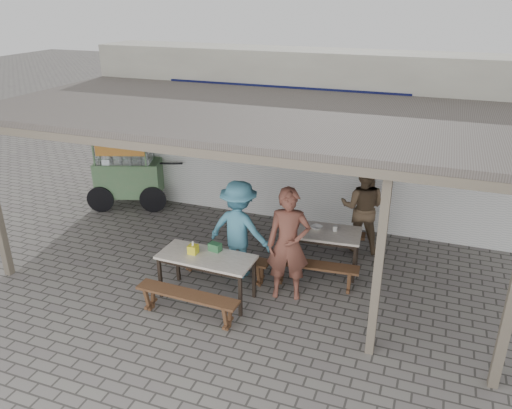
{
  "coord_description": "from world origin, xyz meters",
  "views": [
    {
      "loc": [
        2.81,
        -6.62,
        4.55
      ],
      "look_at": [
        0.02,
        0.9,
        1.14
      ],
      "focal_mm": 35.0,
      "sensor_mm": 36.0,
      "label": 1
    }
  ],
  "objects_px": {
    "bench_right_street": "(187,299)",
    "condiment_jar": "(335,228)",
    "vendor_cart": "(127,168)",
    "donation_box": "(215,247)",
    "bench_left_wall": "(326,236)",
    "condiment_bowl": "(317,227)",
    "table_right": "(206,260)",
    "patron_right_table": "(239,229)",
    "tissue_box": "(193,249)",
    "patron_wall_side": "(363,207)",
    "table_left": "(322,235)",
    "bench_right_wall": "(224,260)",
    "bench_left_street": "(315,270)",
    "patron_street_side": "(288,244)"
  },
  "relations": [
    {
      "from": "table_right",
      "to": "condiment_jar",
      "type": "height_order",
      "value": "condiment_jar"
    },
    {
      "from": "bench_left_wall",
      "to": "condiment_bowl",
      "type": "height_order",
      "value": "condiment_bowl"
    },
    {
      "from": "bench_right_street",
      "to": "bench_right_wall",
      "type": "xyz_separation_m",
      "value": [
        0.04,
        1.29,
        0.0
      ]
    },
    {
      "from": "bench_right_street",
      "to": "patron_right_table",
      "type": "xyz_separation_m",
      "value": [
        0.23,
        1.49,
        0.52
      ]
    },
    {
      "from": "bench_left_wall",
      "to": "tissue_box",
      "type": "distance_m",
      "value": 2.75
    },
    {
      "from": "bench_left_wall",
      "to": "vendor_cart",
      "type": "distance_m",
      "value": 4.84
    },
    {
      "from": "bench_right_street",
      "to": "bench_left_wall",
      "type": "bearing_deg",
      "value": 64.0
    },
    {
      "from": "patron_street_side",
      "to": "tissue_box",
      "type": "height_order",
      "value": "patron_street_side"
    },
    {
      "from": "patron_street_side",
      "to": "table_left",
      "type": "bearing_deg",
      "value": 59.4
    },
    {
      "from": "patron_street_side",
      "to": "patron_right_table",
      "type": "distance_m",
      "value": 1.04
    },
    {
      "from": "patron_right_table",
      "to": "condiment_jar",
      "type": "bearing_deg",
      "value": -148.12
    },
    {
      "from": "bench_left_street",
      "to": "tissue_box",
      "type": "bearing_deg",
      "value": -159.3
    },
    {
      "from": "table_right",
      "to": "donation_box",
      "type": "xyz_separation_m",
      "value": [
        0.06,
        0.21,
        0.14
      ]
    },
    {
      "from": "table_right",
      "to": "patron_right_table",
      "type": "relative_size",
      "value": 0.89
    },
    {
      "from": "patron_street_side",
      "to": "condiment_jar",
      "type": "distance_m",
      "value": 1.23
    },
    {
      "from": "patron_right_table",
      "to": "condiment_jar",
      "type": "distance_m",
      "value": 1.67
    },
    {
      "from": "patron_street_side",
      "to": "condiment_jar",
      "type": "relative_size",
      "value": 20.0
    },
    {
      "from": "bench_left_street",
      "to": "table_right",
      "type": "bearing_deg",
      "value": -155.81
    },
    {
      "from": "bench_left_street",
      "to": "table_right",
      "type": "distance_m",
      "value": 1.81
    },
    {
      "from": "table_left",
      "to": "table_right",
      "type": "distance_m",
      "value": 2.12
    },
    {
      "from": "bench_right_wall",
      "to": "patron_street_side",
      "type": "height_order",
      "value": "patron_street_side"
    },
    {
      "from": "patron_wall_side",
      "to": "patron_right_table",
      "type": "distance_m",
      "value": 2.47
    },
    {
      "from": "patron_wall_side",
      "to": "condiment_bowl",
      "type": "bearing_deg",
      "value": 55.32
    },
    {
      "from": "bench_left_street",
      "to": "condiment_jar",
      "type": "distance_m",
      "value": 0.88
    },
    {
      "from": "bench_left_wall",
      "to": "patron_right_table",
      "type": "xyz_separation_m",
      "value": [
        -1.23,
        -1.3,
        0.53
      ]
    },
    {
      "from": "patron_street_side",
      "to": "bench_right_wall",
      "type": "bearing_deg",
      "value": 158.42
    },
    {
      "from": "bench_left_wall",
      "to": "table_right",
      "type": "xyz_separation_m",
      "value": [
        -1.44,
        -2.14,
        0.34
      ]
    },
    {
      "from": "bench_left_wall",
      "to": "tissue_box",
      "type": "bearing_deg",
      "value": -133.02
    },
    {
      "from": "bench_right_wall",
      "to": "bench_left_wall",
      "type": "bearing_deg",
      "value": 48.11
    },
    {
      "from": "table_right",
      "to": "vendor_cart",
      "type": "bearing_deg",
      "value": 141.21
    },
    {
      "from": "patron_right_table",
      "to": "donation_box",
      "type": "relative_size",
      "value": 8.97
    },
    {
      "from": "table_left",
      "to": "bench_right_street",
      "type": "relative_size",
      "value": 0.86
    },
    {
      "from": "bench_left_wall",
      "to": "bench_right_street",
      "type": "xyz_separation_m",
      "value": [
        -1.46,
        -2.79,
        0.01
      ]
    },
    {
      "from": "condiment_jar",
      "to": "table_left",
      "type": "bearing_deg",
      "value": -156.16
    },
    {
      "from": "patron_street_side",
      "to": "condiment_jar",
      "type": "height_order",
      "value": "patron_street_side"
    },
    {
      "from": "bench_left_wall",
      "to": "patron_wall_side",
      "type": "relative_size",
      "value": 0.84
    },
    {
      "from": "patron_wall_side",
      "to": "table_left",
      "type": "bearing_deg",
      "value": 61.61
    },
    {
      "from": "donation_box",
      "to": "condiment_jar",
      "type": "height_order",
      "value": "donation_box"
    },
    {
      "from": "bench_left_wall",
      "to": "condiment_jar",
      "type": "relative_size",
      "value": 15.63
    },
    {
      "from": "bench_right_street",
      "to": "condiment_jar",
      "type": "bearing_deg",
      "value": 54.09
    },
    {
      "from": "donation_box",
      "to": "condiment_bowl",
      "type": "bearing_deg",
      "value": 45.56
    },
    {
      "from": "table_left",
      "to": "table_right",
      "type": "relative_size",
      "value": 0.91
    },
    {
      "from": "donation_box",
      "to": "condiment_bowl",
      "type": "relative_size",
      "value": 0.97
    },
    {
      "from": "patron_wall_side",
      "to": "condiment_jar",
      "type": "bearing_deg",
      "value": 69.95
    },
    {
      "from": "bench_right_street",
      "to": "tissue_box",
      "type": "xyz_separation_m",
      "value": [
        -0.21,
        0.65,
        0.48
      ]
    },
    {
      "from": "bench_left_street",
      "to": "tissue_box",
      "type": "height_order",
      "value": "tissue_box"
    },
    {
      "from": "bench_left_street",
      "to": "condiment_bowl",
      "type": "relative_size",
      "value": 7.3
    },
    {
      "from": "patron_right_table",
      "to": "tissue_box",
      "type": "relative_size",
      "value": 12.11
    },
    {
      "from": "bench_left_wall",
      "to": "patron_wall_side",
      "type": "height_order",
      "value": "patron_wall_side"
    },
    {
      "from": "vendor_cart",
      "to": "donation_box",
      "type": "distance_m",
      "value": 4.27
    }
  ]
}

